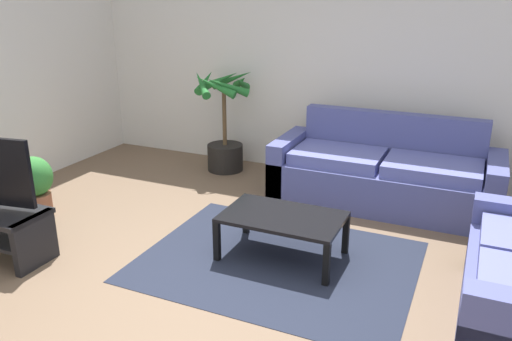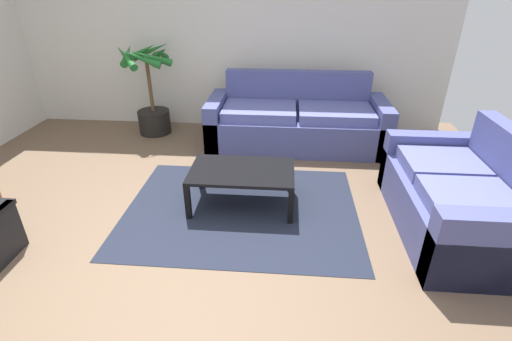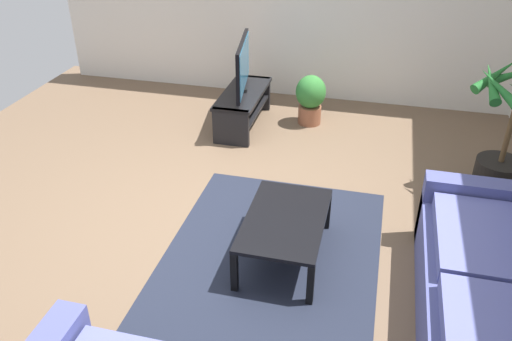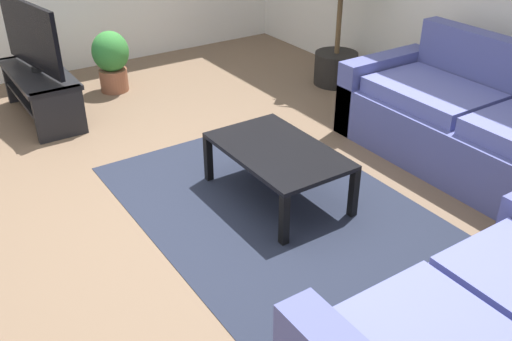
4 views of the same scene
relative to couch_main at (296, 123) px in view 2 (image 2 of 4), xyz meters
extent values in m
plane|color=brown|center=(-0.92, -2.28, -0.30)|extent=(6.60, 6.60, 0.00)
cube|color=silver|center=(-0.92, 0.72, 1.05)|extent=(6.00, 0.06, 2.70)
cube|color=#4C518C|center=(0.00, -0.03, -0.09)|extent=(2.26, 0.90, 0.42)
cube|color=#4C518C|center=(0.00, 0.34, 0.36)|extent=(1.90, 0.16, 0.48)
cube|color=#4C518C|center=(-1.04, -0.03, 0.01)|extent=(0.18, 0.90, 0.62)
cube|color=#4C518C|center=(1.04, -0.03, 0.01)|extent=(0.18, 0.90, 0.62)
cube|color=#5D63A4|center=(-0.48, -0.08, 0.18)|extent=(0.91, 0.66, 0.12)
cube|color=#5D63A4|center=(0.48, -0.08, 0.18)|extent=(0.91, 0.66, 0.12)
cube|color=#4C518C|center=(1.33, -1.75, -0.09)|extent=(0.90, 1.58, 0.42)
cube|color=#4C518C|center=(1.33, -2.45, 0.01)|extent=(0.90, 0.18, 0.62)
cube|color=#4C518C|center=(1.33, -1.05, 0.01)|extent=(0.90, 0.18, 0.62)
cube|color=#5D63A4|center=(1.28, -2.06, 0.18)|extent=(0.66, 0.57, 0.12)
cube|color=#5D63A4|center=(1.28, -1.45, 0.18)|extent=(0.66, 0.57, 0.12)
cube|color=black|center=(-2.29, -2.47, -0.09)|extent=(0.06, 0.41, 0.43)
cube|color=black|center=(-0.54, -1.51, 0.06)|extent=(0.98, 0.61, 0.03)
cube|color=black|center=(-1.00, -1.79, -0.13)|extent=(0.05, 0.05, 0.35)
cube|color=black|center=(-0.07, -1.79, -0.13)|extent=(0.05, 0.05, 0.35)
cube|color=black|center=(-1.00, -1.23, -0.13)|extent=(0.05, 0.05, 0.35)
cube|color=black|center=(-0.07, -1.23, -0.13)|extent=(0.05, 0.05, 0.35)
cube|color=#1E2333|center=(-0.54, -1.61, -0.30)|extent=(2.20, 1.70, 0.01)
cylinder|color=black|center=(-1.99, 0.27, -0.14)|extent=(0.44, 0.44, 0.32)
cylinder|color=brown|center=(-1.99, 0.27, 0.38)|extent=(0.05, 0.05, 0.72)
cone|color=#206728|center=(-1.78, 0.30, 0.79)|extent=(0.18, 0.45, 0.25)
cone|color=#206728|center=(-1.84, 0.40, 0.79)|extent=(0.35, 0.38, 0.24)
cone|color=#206728|center=(-2.02, 0.53, 0.79)|extent=(0.55, 0.15, 0.29)
cone|color=#206728|center=(-2.12, 0.44, 0.79)|extent=(0.41, 0.33, 0.25)
cone|color=#206728|center=(-2.23, 0.23, 0.79)|extent=(0.16, 0.48, 0.26)
cone|color=#206728|center=(-2.19, 0.08, 0.79)|extent=(0.44, 0.46, 0.29)
cone|color=#206728|center=(-1.97, 0.01, 0.79)|extent=(0.52, 0.15, 0.28)
cone|color=#206728|center=(-1.84, 0.06, 0.79)|extent=(0.46, 0.39, 0.28)
camera|label=1|loc=(0.84, -5.10, 1.82)|focal=36.02mm
camera|label=2|loc=(-0.15, -4.58, 1.69)|focal=26.03mm
camera|label=3|loc=(2.72, -0.93, 2.45)|focal=36.84mm
camera|label=4|loc=(2.19, -3.50, 1.83)|focal=39.79mm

